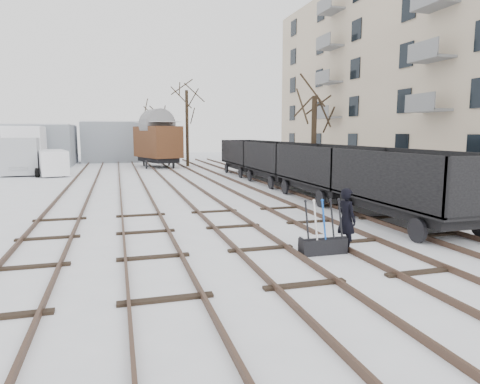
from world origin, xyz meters
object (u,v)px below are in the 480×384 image
object	(u,v)px
lorry	(25,149)
panel_van	(52,162)
box_van_wagon	(158,141)
worker	(346,220)
freight_wagon_a	(407,198)
ground_frame	(323,244)

from	to	relation	value
lorry	panel_van	world-z (taller)	lorry
box_van_wagon	worker	bearing A→B (deg)	-104.12
panel_van	lorry	bearing A→B (deg)	114.59
lorry	panel_van	bearing A→B (deg)	-55.75
worker	lorry	size ratio (longest dim) A/B	0.21
freight_wagon_a	lorry	world-z (taller)	lorry
worker	lorry	world-z (taller)	lorry
ground_frame	panel_van	distance (m)	27.26
box_van_wagon	lorry	bearing A→B (deg)	174.77
freight_wagon_a	worker	bearing A→B (deg)	-148.52
worker	lorry	distance (m)	31.43
panel_van	worker	bearing A→B (deg)	-79.73
ground_frame	lorry	world-z (taller)	lorry
freight_wagon_a	lorry	distance (m)	31.26
worker	freight_wagon_a	distance (m)	4.38
box_van_wagon	panel_van	size ratio (longest dim) A/B	1.32
lorry	worker	bearing A→B (deg)	-68.24
worker	lorry	bearing A→B (deg)	9.05
worker	freight_wagon_a	world-z (taller)	freight_wagon_a
worker	box_van_wagon	distance (m)	31.14
panel_van	ground_frame	bearing A→B (deg)	-81.27
ground_frame	panel_van	world-z (taller)	panel_van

